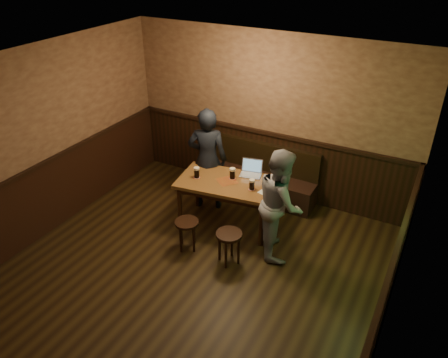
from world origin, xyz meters
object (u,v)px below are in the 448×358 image
stool_left (187,227)px  laptop (251,171)px  bench (254,179)px  pint_mid (232,173)px  pint_right (252,184)px  person_suit (208,160)px  pint_left (197,173)px  stool_right (229,239)px  pub_table (227,187)px  person_grey (280,203)px

stool_left → laptop: (0.45, 1.18, 0.47)m
bench → stool_left: 1.84m
pint_mid → pint_right: pint_mid is taller
bench → person_suit: 1.03m
pint_left → pint_right: 0.90m
stool_right → pint_left: size_ratio=2.84×
pub_table → stool_left: (-0.22, -0.81, -0.31)m
pub_table → pint_mid: 0.22m
stool_left → person_suit: bearing=105.2°
stool_right → pint_right: bearing=91.7°
pint_mid → laptop: 0.33m
pint_right → person_suit: 1.04m
pub_table → stool_right: size_ratio=3.19×
stool_left → bench: bearing=83.0°
bench → pint_right: bearing=-67.7°
stool_right → laptop: laptop is taller
bench → pint_mid: 1.07m
stool_left → pint_left: (-0.24, 0.69, 0.50)m
stool_left → pint_left: 0.88m
pub_table → pint_right: pint_right is taller
bench → laptop: (0.23, -0.65, 0.54)m
pint_mid → person_suit: 0.61m
stool_left → pint_mid: 1.08m
pub_table → pint_left: pint_left is taller
stool_right → pub_table: bearing=119.8°
bench → person_suit: bearing=-128.1°
stool_left → person_grey: bearing=26.5°
pub_table → person_grey: person_grey is taller
pint_mid → person_suit: bearing=158.3°
bench → stool_left: bench is taller
person_suit → stool_right: bearing=109.6°
stool_left → person_grey: 1.39m
stool_right → laptop: (-0.23, 1.17, 0.45)m
pint_left → person_grey: person_grey is taller
bench → pint_right: pint_right is taller
pub_table → stool_right: (0.46, -0.80, -0.29)m
bench → pub_table: bearing=-90.0°
stool_right → pint_left: bearing=143.8°
pint_right → laptop: laptop is taller
pint_left → laptop: 0.85m
pint_right → pint_mid: bearing=159.2°
person_suit → stool_left: bearing=83.6°
stool_right → pint_left: (-0.92, 0.67, 0.48)m
laptop → person_grey: (0.73, -0.59, -0.04)m
pint_left → pint_right: (0.89, 0.08, -0.00)m
stool_right → person_grey: 0.87m
pint_left → pint_right: pint_left is taller
pint_right → bench: bearing=112.3°
bench → pint_mid: (0.04, -0.91, 0.57)m
pint_left → pint_mid: pint_mid is taller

